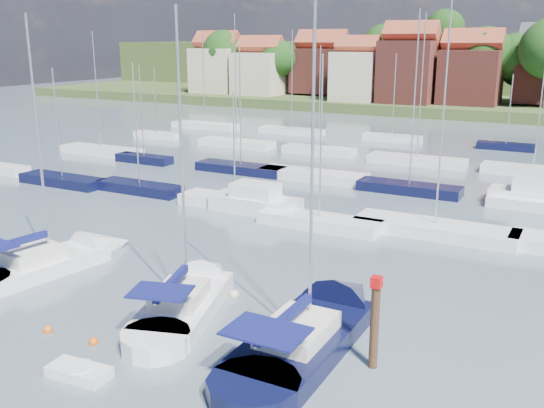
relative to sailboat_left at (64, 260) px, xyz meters
The scene contains 11 objects.
ground 36.50m from the sailboat_left, 74.76° to the left, with size 260.00×260.00×0.00m, color #4B5A65.
sailboat_left is the anchor object (origin of this frame).
sailboat_centre 9.69m from the sailboat_left, ahead, with size 6.20×11.80×15.52m.
sailboat_navy 16.64m from the sailboat_left, ahead, with size 3.55×13.39×18.46m.
tender 12.98m from the sailboat_left, 41.09° to the right, with size 2.59×1.36×0.54m.
timber_piling 19.88m from the sailboat_left, ahead, with size 0.40×0.40×6.16m.
buoy_c 8.63m from the sailboat_left, 48.21° to the right, with size 0.46×0.46×0.46m, color #D85914.
buoy_d 10.48m from the sailboat_left, 36.92° to the right, with size 0.43×0.43×0.43m, color #D85914.
buoy_e 11.19m from the sailboat_left, ahead, with size 0.50×0.50×0.50m, color beige.
marina_field 32.47m from the sailboat_left, 69.26° to the left, with size 79.62×41.41×15.93m.
far_shore_town 128.50m from the sailboat_left, 84.72° to the left, with size 212.46×90.00×22.27m.
Camera 1 is at (16.82, -18.86, 12.81)m, focal length 40.00 mm.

